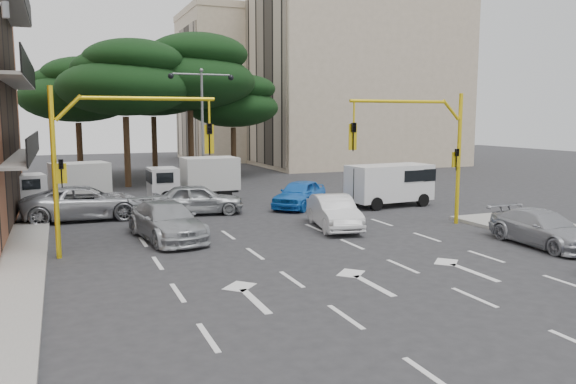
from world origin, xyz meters
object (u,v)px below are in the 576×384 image
at_px(car_white_hatch, 334,212).
at_px(van_white, 389,185).
at_px(car_silver_parked, 543,228).
at_px(street_lamp_center, 202,109).
at_px(car_silver_wagon, 167,221).
at_px(signal_mast_right, 427,141).
at_px(signal_mast_left, 108,147).
at_px(car_blue_compact, 300,194).
at_px(car_silver_cross_b, 198,199).
at_px(car_silver_cross_a, 86,203).
at_px(box_truck_b, 194,180).
at_px(box_truck_a, 64,185).

relative_size(car_white_hatch, van_white, 0.95).
height_order(car_silver_parked, van_white, van_white).
relative_size(street_lamp_center, car_white_hatch, 1.74).
distance_m(car_silver_wagon, van_white, 13.62).
xyz_separation_m(signal_mast_right, signal_mast_left, (-13.61, 0.00, 0.00)).
relative_size(street_lamp_center, car_silver_parked, 1.66).
distance_m(street_lamp_center, car_silver_parked, 21.39).
height_order(car_blue_compact, car_silver_cross_b, car_silver_cross_b).
bearing_deg(street_lamp_center, car_silver_cross_a, -139.18).
xyz_separation_m(signal_mast_left, car_white_hatch, (9.58, 1.12, -3.15)).
bearing_deg(car_silver_parked, signal_mast_left, 164.82).
bearing_deg(box_truck_b, car_silver_cross_b, 168.97).
xyz_separation_m(car_silver_wagon, van_white, (13.02, 3.97, 0.42)).
distance_m(car_white_hatch, box_truck_a, 15.54).
bearing_deg(signal_mast_left, street_lamp_center, 64.09).
relative_size(car_silver_wagon, box_truck_b, 1.00).
bearing_deg(car_silver_wagon, car_silver_cross_b, 56.09).
xyz_separation_m(signal_mast_left, car_blue_compact, (10.44, 6.98, -3.13)).
bearing_deg(van_white, street_lamp_center, -138.78).
relative_size(signal_mast_right, van_white, 1.28).
bearing_deg(box_truck_b, street_lamp_center, -24.96).
height_order(signal_mast_right, box_truck_b, signal_mast_right).
distance_m(car_silver_wagon, car_silver_parked, 14.79).
xyz_separation_m(signal_mast_left, car_silver_wagon, (2.29, 1.68, -3.13)).
bearing_deg(van_white, car_silver_cross_a, -101.51).
xyz_separation_m(car_silver_wagon, box_truck_a, (-3.78, 10.33, 0.45)).
height_order(car_white_hatch, car_blue_compact, car_blue_compact).
relative_size(car_silver_cross_b, car_silver_parked, 0.98).
height_order(street_lamp_center, van_white, street_lamp_center).
bearing_deg(car_silver_cross_a, car_silver_parked, -126.74).
relative_size(signal_mast_right, car_blue_compact, 1.35).
bearing_deg(car_silver_cross_a, box_truck_b, -57.06).
relative_size(car_white_hatch, car_silver_wagon, 0.86).
bearing_deg(box_truck_a, signal_mast_left, 175.51).
height_order(signal_mast_left, van_white, signal_mast_left).
distance_m(street_lamp_center, car_white_hatch, 13.99).
distance_m(car_blue_compact, box_truck_a, 12.96).
bearing_deg(car_blue_compact, van_white, 30.29).
bearing_deg(car_white_hatch, box_truck_a, 146.88).
xyz_separation_m(car_silver_wagon, car_silver_cross_a, (-2.83, 5.99, 0.05)).
distance_m(van_white, box_truck_a, 17.97).
relative_size(car_silver_wagon, van_white, 1.11).
distance_m(car_blue_compact, van_white, 5.06).
bearing_deg(box_truck_a, van_white, -122.34).
relative_size(car_white_hatch, car_blue_compact, 1.00).
xyz_separation_m(signal_mast_right, box_truck_a, (-15.11, 12.01, -2.67)).
distance_m(signal_mast_left, car_silver_cross_b, 9.05).
height_order(signal_mast_left, car_blue_compact, signal_mast_left).
relative_size(box_truck_a, box_truck_b, 0.94).
height_order(street_lamp_center, box_truck_b, street_lamp_center).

